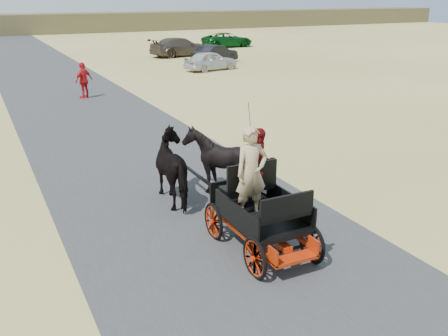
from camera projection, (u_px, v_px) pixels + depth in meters
name	position (u px, v px, depth m)	size (l,w,h in m)	color
ground	(245.00, 260.00, 9.51)	(140.00, 140.00, 0.00)	tan
road	(245.00, 260.00, 9.51)	(6.00, 140.00, 0.01)	#38383A
ridge_far	(2.00, 25.00, 61.40)	(140.00, 6.00, 2.40)	brown
carriage	(260.00, 232.00, 9.84)	(1.30, 2.40, 0.72)	black
horse_left	(177.00, 168.00, 11.97)	(0.91, 2.01, 1.70)	black
horse_right	(219.00, 161.00, 12.44)	(1.37, 1.54, 1.70)	black
driver_man	(251.00, 173.00, 9.38)	(0.66, 0.43, 1.80)	tan
passenger_woman	(259.00, 166.00, 10.09)	(0.77, 0.60, 1.58)	#660C0F
pedestrian	(84.00, 80.00, 24.00)	(1.01, 0.42, 1.73)	red
car_a	(211.00, 61.00, 32.88)	(1.48, 3.67, 1.25)	silver
car_b	(215.00, 54.00, 36.08)	(1.40, 4.01, 1.32)	black
car_c	(180.00, 47.00, 40.25)	(2.07, 5.09, 1.48)	brown
car_d	(227.00, 40.00, 47.13)	(2.22, 4.81, 1.34)	#0C4C19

